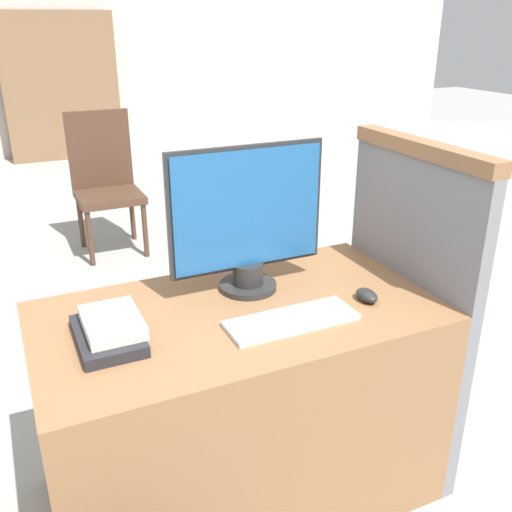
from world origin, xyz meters
name	(u,v)px	position (x,y,z in m)	size (l,w,h in m)	color
wall_back	(32,34)	(0.00, 6.37, 1.40)	(12.00, 0.06, 2.80)	beige
desk	(239,405)	(0.00, 0.35, 0.36)	(1.26, 0.70, 0.73)	#8C603D
carrel_divider	(406,304)	(0.65, 0.33, 0.61)	(0.07, 0.66, 1.21)	slate
monitor	(247,221)	(0.09, 0.48, 0.97)	(0.53, 0.19, 0.49)	#282828
keyboard	(291,320)	(0.11, 0.21, 0.74)	(0.40, 0.14, 0.02)	silver
mouse	(367,295)	(0.40, 0.23, 0.75)	(0.06, 0.09, 0.04)	#262626
book_stack	(110,330)	(-0.40, 0.34, 0.76)	(0.18, 0.27, 0.07)	#232328
far_chair	(105,178)	(0.07, 2.91, 0.53)	(0.44, 0.44, 0.98)	#4C3323
bookshelf_far	(61,87)	(0.21, 6.13, 0.83)	(1.29, 0.32, 1.66)	#846042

